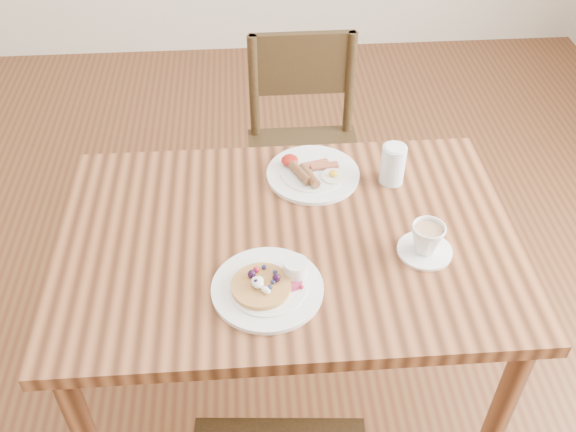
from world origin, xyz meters
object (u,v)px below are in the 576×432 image
object	(u,v)px
breakfast_plate	(312,173)
water_glass	(393,164)
teacup_saucer	(427,241)
chair_far	(304,145)
dining_table	(288,262)
pancake_plate	(269,285)

from	to	relation	value
breakfast_plate	water_glass	world-z (taller)	water_glass
water_glass	breakfast_plate	bearing A→B (deg)	170.49
teacup_saucer	chair_far	bearing A→B (deg)	105.08
dining_table	pancake_plate	distance (m)	0.22
chair_far	water_glass	bearing A→B (deg)	109.60
pancake_plate	teacup_saucer	xyz separation A→B (m)	(0.40, 0.10, 0.03)
chair_far	water_glass	world-z (taller)	chair_far
teacup_saucer	pancake_plate	bearing A→B (deg)	-166.29
chair_far	breakfast_plate	distance (m)	0.58
dining_table	breakfast_plate	xyz separation A→B (m)	(0.09, 0.25, 0.11)
dining_table	breakfast_plate	world-z (taller)	breakfast_plate
breakfast_plate	chair_far	bearing A→B (deg)	86.62
chair_far	water_glass	distance (m)	0.66
chair_far	teacup_saucer	world-z (taller)	chair_far
chair_far	water_glass	xyz separation A→B (m)	(0.20, -0.55, 0.32)
pancake_plate	breakfast_plate	size ratio (longest dim) A/B	1.00
dining_table	pancake_plate	bearing A→B (deg)	-107.76
chair_far	breakfast_plate	size ratio (longest dim) A/B	3.26
teacup_saucer	water_glass	world-z (taller)	water_glass
pancake_plate	teacup_saucer	world-z (taller)	teacup_saucer
chair_far	teacup_saucer	xyz separation A→B (m)	(0.23, -0.84, 0.30)
dining_table	teacup_saucer	world-z (taller)	teacup_saucer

